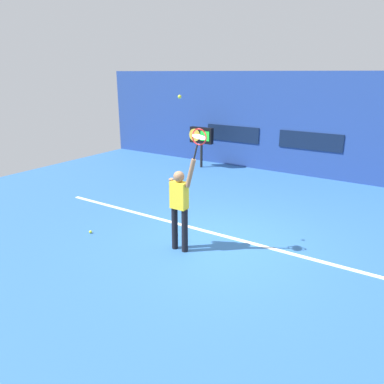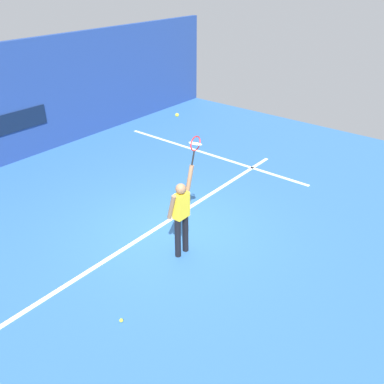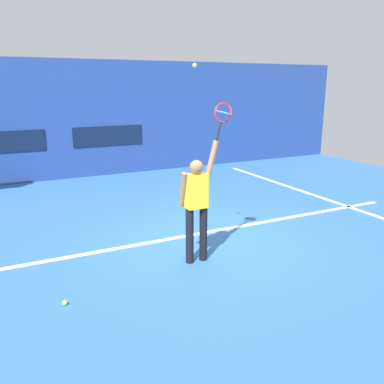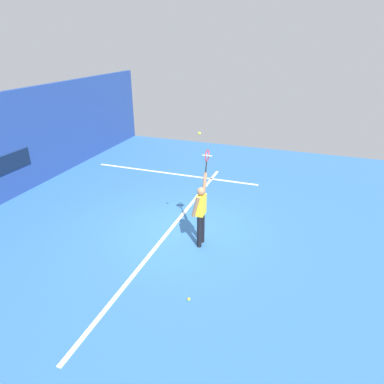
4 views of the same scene
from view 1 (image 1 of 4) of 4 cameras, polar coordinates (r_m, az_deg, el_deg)
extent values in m
plane|color=#2D609E|center=(8.05, 4.04, -7.89)|extent=(18.00, 18.00, 0.00)
cube|color=navy|center=(13.45, 18.21, 9.80)|extent=(18.00, 0.20, 3.56)
cube|color=#0C1933|center=(13.42, 17.85, 7.54)|extent=(2.20, 0.03, 0.60)
cube|color=#0C1933|center=(14.49, 6.29, 8.99)|extent=(2.20, 0.03, 0.60)
cube|color=white|center=(8.34, 5.31, -6.89)|extent=(10.00, 0.10, 0.01)
cylinder|color=black|center=(7.62, -2.70, -5.59)|extent=(0.13, 0.13, 0.92)
cylinder|color=black|center=(7.49, -1.14, -6.02)|extent=(0.13, 0.13, 0.92)
cube|color=yellow|center=(7.29, -2.02, -0.51)|extent=(0.34, 0.20, 0.55)
sphere|color=#8C6647|center=(7.18, -2.05, 2.41)|extent=(0.22, 0.22, 0.22)
cylinder|color=#8C6647|center=(7.00, -0.22, 2.95)|extent=(0.24, 0.09, 0.58)
cylinder|color=#8C6647|center=(7.46, -2.92, 0.11)|extent=(0.09, 0.23, 0.58)
cylinder|color=black|center=(6.84, 0.57, 6.25)|extent=(0.11, 0.03, 0.30)
torus|color=red|center=(6.75, 1.12, 8.55)|extent=(0.38, 0.02, 0.38)
cylinder|color=silver|center=(6.75, 1.12, 8.55)|extent=(0.26, 0.27, 0.07)
sphere|color=#CCE033|center=(6.98, -1.93, 14.56)|extent=(0.07, 0.07, 0.07)
cylinder|color=black|center=(14.23, 1.46, 5.73)|extent=(0.10, 0.10, 0.94)
cube|color=black|center=(14.08, 1.48, 8.80)|extent=(0.95, 0.18, 0.60)
cylinder|color=gold|center=(14.13, 0.40, 8.83)|extent=(0.48, 0.02, 0.48)
cube|color=#26D833|center=(13.89, 2.00, 8.66)|extent=(0.38, 0.02, 0.36)
sphere|color=#CCE033|center=(8.79, -15.48, -5.98)|extent=(0.07, 0.07, 0.07)
camera|label=2|loc=(9.80, -56.20, 22.53)|focal=39.20mm
camera|label=3|loc=(6.84, -55.14, 4.48)|focal=37.72mm
camera|label=4|loc=(12.12, -44.63, 21.11)|focal=32.04mm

